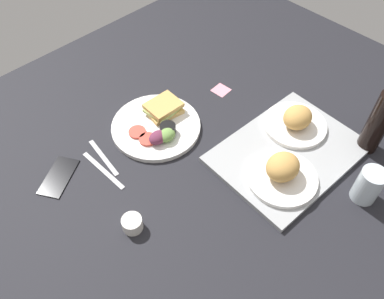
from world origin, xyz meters
TOP-DOWN VIEW (x-y plane):
  - ground_plane at (0.00, 0.00)cm, footprint 190.00×150.00cm
  - serving_tray at (-20.36, 22.99)cm, footprint 46.61×35.24cm
  - bread_plate_near at (-30.16, 18.18)cm, footprint 20.47×20.47cm
  - bread_plate_far at (-10.50, 27.57)cm, footprint 20.74×20.74cm
  - plate_with_salad at (1.16, -13.85)cm, footprint 29.40×29.40cm
  - drinking_glass at (-23.20, 47.41)cm, footprint 7.12×7.12cm
  - soda_bottle at (-40.88, 38.53)cm, footprint 6.40×6.40cm
  - espresso_cup at (30.36, 9.11)cm, footprint 5.60×5.60cm
  - fork at (21.81, -16.25)cm, footprint 3.55×17.04cm
  - knife at (24.81, -12.25)cm, footprint 2.00×19.03cm
  - cell_phone at (35.81, -19.56)cm, footprint 16.04×13.69cm
  - sticky_note at (-27.34, -12.00)cm, footprint 5.96×5.96cm

SIDE VIEW (x-z plane):
  - ground_plane at x=0.00cm, z-range -3.00..0.00cm
  - sticky_note at x=-27.34cm, z-range 0.00..0.12cm
  - fork at x=21.81cm, z-range 0.00..0.50cm
  - knife at x=24.81cm, z-range 0.00..0.50cm
  - cell_phone at x=35.81cm, z-range 0.00..0.80cm
  - serving_tray at x=-20.36cm, z-range 0.00..1.60cm
  - plate_with_salad at x=1.16cm, z-range -1.03..4.37cm
  - espresso_cup at x=30.36cm, z-range 0.00..4.00cm
  - bread_plate_near at x=-30.16cm, z-range 0.24..8.42cm
  - bread_plate_far at x=-10.50cm, z-range 0.29..8.84cm
  - drinking_glass at x=-23.20cm, z-range 0.00..11.16cm
  - soda_bottle at x=-40.88cm, z-range 0.00..21.87cm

